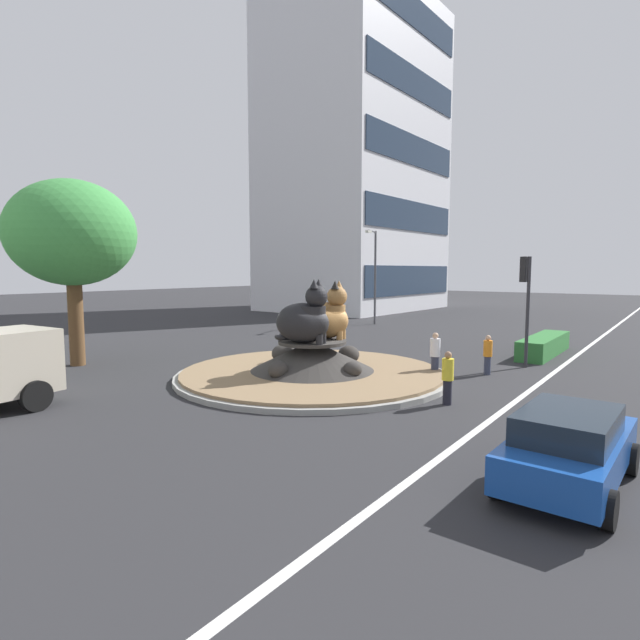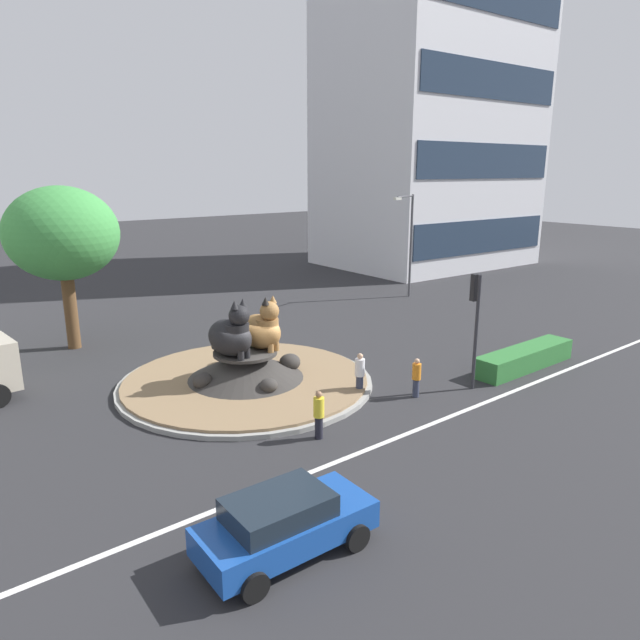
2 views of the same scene
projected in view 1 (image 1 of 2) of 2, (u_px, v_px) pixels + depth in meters
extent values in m
plane|color=#28282B|center=(312.00, 377.00, 19.08)|extent=(160.00, 160.00, 0.00)
cube|color=silver|center=(507.00, 408.00, 14.83)|extent=(112.00, 0.20, 0.01)
cylinder|color=gray|center=(312.00, 375.00, 19.08)|extent=(10.25, 10.25, 0.18)
cylinder|color=#846B4C|center=(312.00, 371.00, 19.06)|extent=(9.84, 9.84, 0.10)
cone|color=#33302D|center=(312.00, 355.00, 19.00)|extent=(4.67, 4.67, 1.13)
cylinder|color=#33302D|center=(312.00, 342.00, 18.95)|extent=(2.57, 2.57, 0.12)
ellipsoid|color=#33302D|center=(349.00, 355.00, 20.31)|extent=(0.91, 0.85, 0.73)
ellipsoid|color=#33302D|center=(284.00, 354.00, 20.43)|extent=(0.97, 1.03, 0.77)
ellipsoid|color=#33302D|center=(278.00, 370.00, 17.50)|extent=(0.79, 0.64, 0.63)
ellipsoid|color=#33302D|center=(353.00, 369.00, 17.79)|extent=(0.69, 0.69, 0.55)
ellipsoid|color=black|center=(302.00, 323.00, 18.23)|extent=(1.76, 2.28, 1.47)
cylinder|color=black|center=(313.00, 319.00, 18.07)|extent=(1.17, 1.17, 0.92)
sphere|color=black|center=(316.00, 297.00, 17.94)|extent=(0.81, 0.81, 0.81)
torus|color=black|center=(286.00, 337.00, 18.89)|extent=(0.90, 0.90, 0.18)
cone|color=black|center=(319.00, 283.00, 18.10)|extent=(0.40, 0.40, 0.33)
cone|color=black|center=(314.00, 284.00, 17.69)|extent=(0.40, 0.40, 0.33)
cylinder|color=black|center=(323.00, 338.00, 18.18)|extent=(0.26, 0.26, 0.37)
cylinder|color=black|center=(319.00, 339.00, 17.87)|extent=(0.26, 0.26, 0.37)
ellipsoid|color=#9E703D|center=(324.00, 320.00, 19.44)|extent=(1.66, 2.18, 1.41)
cylinder|color=#9E703D|center=(333.00, 317.00, 19.27)|extent=(1.11, 1.11, 0.88)
sphere|color=#9E703D|center=(337.00, 297.00, 19.14)|extent=(0.78, 0.78, 0.78)
torus|color=#9E703D|center=(309.00, 333.00, 20.09)|extent=(1.14, 1.14, 0.18)
cone|color=#9E703D|center=(339.00, 285.00, 19.29)|extent=(0.38, 0.38, 0.32)
cone|color=black|center=(335.00, 285.00, 18.90)|extent=(0.38, 0.38, 0.32)
cylinder|color=#9E703D|center=(343.00, 334.00, 19.37)|extent=(0.25, 0.25, 0.35)
cylinder|color=#9E703D|center=(340.00, 335.00, 19.07)|extent=(0.25, 0.25, 0.35)
cylinder|color=#2D2D33|center=(528.00, 312.00, 20.81)|extent=(0.14, 0.14, 4.61)
cube|color=black|center=(524.00, 269.00, 20.79)|extent=(0.36, 0.30, 1.05)
sphere|color=#360606|center=(523.00, 262.00, 20.82)|extent=(0.18, 0.18, 0.18)
sphere|color=#392706|center=(522.00, 269.00, 20.85)|extent=(0.18, 0.18, 0.18)
sphere|color=green|center=(522.00, 277.00, 20.88)|extent=(0.18, 0.18, 0.18)
cube|color=silver|center=(355.00, 159.00, 51.42)|extent=(17.73, 13.70, 30.64)
cube|color=#233347|center=(411.00, 280.00, 48.56)|extent=(16.27, 0.64, 2.79)
cube|color=#233347|center=(412.00, 216.00, 47.95)|extent=(16.27, 0.64, 2.79)
cube|color=#233347|center=(413.00, 150.00, 47.34)|extent=(16.27, 0.64, 2.79)
cube|color=#233347|center=(414.00, 82.00, 46.73)|extent=(16.27, 0.64, 2.79)
cube|color=#233347|center=(416.00, 13.00, 46.12)|extent=(16.27, 0.64, 2.79)
cube|color=#2D7033|center=(544.00, 345.00, 24.14)|extent=(5.79, 1.20, 0.90)
cylinder|color=brown|center=(76.00, 324.00, 21.32)|extent=(0.61, 0.61, 3.53)
ellipsoid|color=#3D8E42|center=(72.00, 233.00, 20.94)|extent=(5.17, 5.17, 4.39)
cylinder|color=#4C4C51|center=(375.00, 278.00, 37.31)|extent=(0.16, 0.16, 6.91)
cylinder|color=#4C4C51|center=(372.00, 231.00, 35.94)|extent=(2.13, 0.74, 0.10)
cube|color=silver|center=(369.00, 232.00, 34.92)|extent=(0.50, 0.24, 0.16)
cylinder|color=#33384C|center=(487.00, 365.00, 19.54)|extent=(0.25, 0.25, 0.72)
cylinder|color=orange|center=(488.00, 348.00, 19.47)|extent=(0.34, 0.34, 0.62)
sphere|color=tan|center=(488.00, 338.00, 19.43)|extent=(0.21, 0.21, 0.21)
cylinder|color=#33384C|center=(435.00, 366.00, 19.16)|extent=(0.28, 0.28, 0.78)
cylinder|color=silver|center=(435.00, 347.00, 19.09)|extent=(0.38, 0.38, 0.68)
sphere|color=tan|center=(436.00, 336.00, 19.05)|extent=(0.22, 0.22, 0.22)
cylinder|color=black|center=(447.00, 392.00, 15.18)|extent=(0.27, 0.27, 0.75)
cylinder|color=yellow|center=(448.00, 369.00, 15.11)|extent=(0.35, 0.35, 0.66)
sphere|color=#936B4C|center=(448.00, 355.00, 15.07)|extent=(0.22, 0.22, 0.22)
cube|color=#19479E|center=(569.00, 452.00, 9.42)|extent=(4.14, 1.86, 0.67)
cube|color=#19232D|center=(568.00, 424.00, 9.21)|extent=(2.34, 1.59, 0.51)
cylinder|color=black|center=(540.00, 441.00, 11.04)|extent=(0.65, 0.24, 0.64)
cylinder|color=black|center=(631.00, 459.00, 9.98)|extent=(0.65, 0.24, 0.64)
cylinder|color=black|center=(498.00, 481.00, 8.93)|extent=(0.65, 0.24, 0.64)
cylinder|color=black|center=(609.00, 510.00, 7.87)|extent=(0.65, 0.24, 0.64)
cube|color=#B7AD99|center=(11.00, 361.00, 14.89)|extent=(2.18, 2.35, 1.86)
cylinder|color=black|center=(36.00, 396.00, 14.47)|extent=(0.92, 0.37, 0.90)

